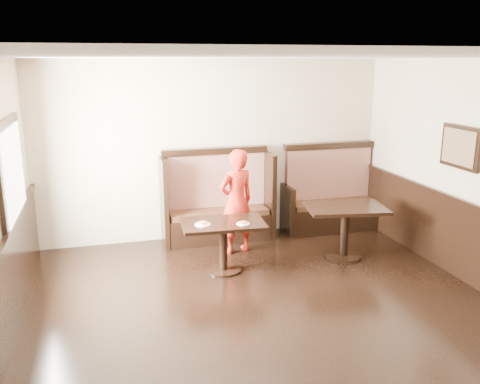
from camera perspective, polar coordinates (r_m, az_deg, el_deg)
name	(u,v)px	position (r m, az deg, el deg)	size (l,w,h in m)	color
ground	(292,346)	(5.33, 5.90, -16.87)	(7.00, 7.00, 0.00)	black
room_shell	(256,277)	(5.16, 1.82, -9.49)	(7.00, 7.00, 7.00)	#CCB594
booth_main	(217,207)	(8.03, -2.58, -1.68)	(1.75, 0.72, 1.45)	black
booth_neighbor	(330,201)	(8.67, 10.09, -0.98)	(1.65, 0.72, 1.45)	black
table_main	(223,234)	(6.79, -1.89, -4.70)	(1.13, 0.75, 0.69)	black
table_neighbor	(345,219)	(7.40, 11.73, -3.03)	(1.21, 0.90, 0.77)	black
child	(236,201)	(7.41, -0.41, -1.07)	(0.56, 0.37, 1.55)	red
pizza_plate_left	(203,224)	(6.64, -4.22, -3.58)	(0.21, 0.21, 0.04)	white
pizza_plate_right	(243,223)	(6.65, 0.36, -3.51)	(0.18, 0.18, 0.03)	white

